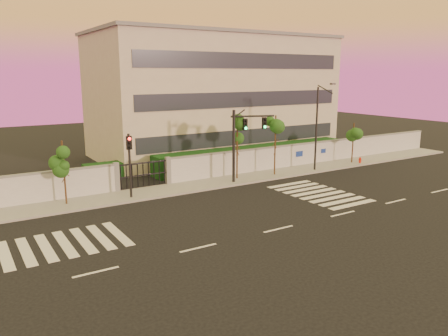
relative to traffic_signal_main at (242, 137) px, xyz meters
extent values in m
plane|color=black|center=(-4.23, -9.80, -3.59)|extent=(120.00, 120.00, 0.00)
cube|color=gray|center=(-4.23, 0.70, -3.51)|extent=(60.00, 3.00, 0.15)
cube|color=#ACAEB3|center=(10.27, 2.20, -2.59)|extent=(31.00, 0.30, 2.00)
cube|color=slate|center=(10.27, 2.20, -1.53)|extent=(31.00, 0.36, 0.12)
cube|color=slate|center=(-9.23, 2.20, -2.49)|extent=(0.35, 0.35, 2.20)
cube|color=slate|center=(-5.23, 2.20, -2.49)|extent=(0.35, 0.35, 2.20)
cube|color=black|center=(4.77, 4.70, -2.69)|extent=(20.00, 2.00, 1.80)
cube|color=black|center=(-7.23, 7.20, -2.99)|extent=(6.00, 1.50, 1.20)
cube|color=#B9AE9C|center=(4.77, 12.20, 2.41)|extent=(24.00, 12.00, 12.00)
cube|color=#262D38|center=(4.77, 6.18, -1.09)|extent=(22.00, 0.08, 1.40)
cube|color=#262D38|center=(4.77, 6.18, 2.41)|extent=(22.00, 0.08, 1.40)
cube|color=#262D38|center=(4.77, 6.18, 5.91)|extent=(22.00, 0.08, 1.40)
cube|color=slate|center=(4.77, 12.20, 8.51)|extent=(24.40, 12.40, 0.30)
cube|color=silver|center=(-17.33, -5.80, -3.58)|extent=(0.50, 4.00, 0.02)
cube|color=silver|center=(-16.43, -5.80, -3.58)|extent=(0.50, 4.00, 0.02)
cube|color=silver|center=(-15.53, -5.80, -3.58)|extent=(0.50, 4.00, 0.02)
cube|color=silver|center=(-14.63, -5.80, -3.58)|extent=(0.50, 4.00, 0.02)
cube|color=silver|center=(-13.73, -5.80, -3.58)|extent=(0.50, 4.00, 0.02)
cube|color=silver|center=(-12.83, -5.80, -3.58)|extent=(0.50, 4.00, 0.02)
cube|color=silver|center=(-11.93, -5.80, -3.58)|extent=(0.50, 4.00, 0.02)
cube|color=silver|center=(2.77, -8.80, -3.58)|extent=(4.00, 0.50, 0.02)
cube|color=silver|center=(2.77, -7.90, -3.58)|extent=(4.00, 0.50, 0.02)
cube|color=silver|center=(2.77, -7.00, -3.58)|extent=(4.00, 0.50, 0.02)
cube|color=silver|center=(2.77, -6.10, -3.58)|extent=(4.00, 0.50, 0.02)
cube|color=silver|center=(2.77, -5.20, -3.58)|extent=(4.00, 0.50, 0.02)
cube|color=silver|center=(2.77, -4.30, -3.58)|extent=(4.00, 0.50, 0.02)
cube|color=silver|center=(2.77, -3.40, -3.58)|extent=(4.00, 0.50, 0.02)
cube|color=silver|center=(2.77, -2.50, -3.58)|extent=(4.00, 0.50, 0.02)
cube|color=silver|center=(-14.23, -9.80, -3.58)|extent=(2.00, 0.15, 0.01)
cube|color=silver|center=(-9.23, -9.80, -3.58)|extent=(2.00, 0.15, 0.01)
cube|color=silver|center=(-4.23, -9.80, -3.58)|extent=(2.00, 0.15, 0.01)
cube|color=silver|center=(0.77, -9.80, -3.58)|extent=(2.00, 0.15, 0.01)
cube|color=silver|center=(5.77, -9.80, -3.58)|extent=(2.00, 0.15, 0.01)
cube|color=silver|center=(10.77, -9.80, -3.58)|extent=(2.00, 0.15, 0.01)
cylinder|color=#382314|center=(-13.05, 0.81, -1.46)|extent=(0.11, 0.11, 4.24)
sphere|color=#184012|center=(-13.05, 0.81, -0.19)|extent=(1.03, 1.03, 1.03)
sphere|color=#184012|center=(-12.72, 1.00, -0.83)|extent=(0.79, 0.79, 0.79)
sphere|color=#184012|center=(-13.33, 0.67, -0.61)|extent=(0.75, 0.75, 0.75)
cylinder|color=#382314|center=(0.15, 0.84, -0.98)|extent=(0.13, 0.13, 5.21)
sphere|color=#184012|center=(0.15, 0.84, 0.58)|extent=(1.17, 1.17, 1.17)
sphere|color=#184012|center=(0.52, 1.05, -0.20)|extent=(0.89, 0.89, 0.89)
sphere|color=#184012|center=(-0.16, 0.68, 0.06)|extent=(0.85, 0.85, 0.85)
cylinder|color=#382314|center=(3.54, 0.31, -1.07)|extent=(0.12, 0.12, 5.04)
sphere|color=#184012|center=(3.54, 0.31, 0.44)|extent=(1.09, 1.09, 1.09)
sphere|color=#184012|center=(3.89, 0.50, -0.31)|extent=(0.83, 0.83, 0.83)
sphere|color=#184012|center=(3.25, 0.16, -0.06)|extent=(0.79, 0.79, 0.79)
cylinder|color=#382314|center=(12.88, 0.38, -1.65)|extent=(0.12, 0.12, 3.87)
sphere|color=#184012|center=(12.88, 0.38, -0.49)|extent=(1.09, 1.09, 1.09)
sphere|color=#184012|center=(13.23, 0.58, -1.07)|extent=(0.83, 0.83, 0.83)
sphere|color=#184012|center=(12.58, 0.24, -0.88)|extent=(0.79, 0.79, 0.79)
cylinder|color=black|center=(-0.72, 0.01, -0.75)|extent=(0.22, 0.22, 5.67)
cylinder|color=black|center=(1.02, 0.01, 1.54)|extent=(3.33, 1.29, 0.15)
cube|color=black|center=(0.29, -0.04, 0.94)|extent=(0.32, 0.16, 0.82)
sphere|color=#0CF259|center=(0.29, -0.15, 0.69)|extent=(0.18, 0.18, 0.18)
cube|color=black|center=(2.12, -0.04, 0.94)|extent=(0.32, 0.16, 0.82)
sphere|color=#0CF259|center=(2.12, -0.15, 0.69)|extent=(0.18, 0.18, 0.18)
cylinder|color=black|center=(-8.98, 0.07, -1.35)|extent=(0.16, 0.16, 4.47)
cube|color=black|center=(-8.98, 0.02, 0.29)|extent=(0.35, 0.18, 0.89)
sphere|color=red|center=(-8.98, -0.09, 0.57)|extent=(0.20, 0.20, 0.20)
cylinder|color=black|center=(7.70, -0.08, 0.04)|extent=(0.16, 0.16, 7.25)
cylinder|color=black|center=(7.70, -0.89, 3.49)|extent=(0.09, 1.74, 0.71)
cube|color=#3F3F44|center=(7.70, -1.71, 3.94)|extent=(0.45, 0.23, 0.14)
cylinder|color=red|center=(13.31, -0.22, -3.35)|extent=(0.20, 0.20, 0.46)
cylinder|color=red|center=(13.31, -0.22, -3.07)|extent=(0.26, 0.26, 0.09)
sphere|color=red|center=(13.31, -0.22, -2.97)|extent=(0.17, 0.17, 0.17)
cylinder|color=red|center=(13.31, -0.22, -3.26)|extent=(0.27, 0.15, 0.09)
camera|label=1|loc=(-18.78, -27.38, 4.72)|focal=35.00mm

